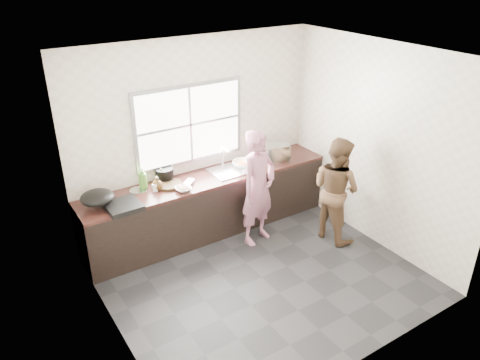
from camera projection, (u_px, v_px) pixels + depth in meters
floor at (262, 277)px, 5.80m from camera, size 3.60×3.20×0.01m
ceiling at (267, 56)px, 4.61m from camera, size 3.60×3.20×0.01m
wall_back at (196, 136)px, 6.42m from camera, size 3.60×0.01×2.70m
wall_left at (106, 226)px, 4.33m from camera, size 0.01×3.20×2.70m
wall_right at (377, 146)px, 6.09m from camera, size 0.01×3.20×2.70m
wall_front at (373, 249)px, 4.00m from camera, size 3.60×0.01×2.70m
cabinet at (209, 206)px, 6.59m from camera, size 3.60×0.62×0.82m
countertop at (209, 178)px, 6.40m from camera, size 3.60×0.64×0.04m
sink at (230, 171)px, 6.56m from camera, size 0.55×0.45×0.02m
faucet at (223, 157)px, 6.65m from camera, size 0.02×0.02×0.30m
window_frame at (189, 124)px, 6.27m from camera, size 1.60×0.05×1.10m
window_glazing at (190, 125)px, 6.25m from camera, size 1.50×0.01×1.00m
woman at (258, 191)px, 6.24m from camera, size 0.62×0.49×1.50m
person_side at (336, 189)px, 6.33m from camera, size 0.62×0.77×1.48m
cutting_board at (169, 185)px, 6.15m from camera, size 0.37×0.37×0.03m
cleaver at (189, 181)px, 6.17m from camera, size 0.21×0.20×0.01m
bowl_mince at (183, 189)px, 6.02m from camera, size 0.22×0.22×0.05m
bowl_crabs at (242, 164)px, 6.69m from camera, size 0.26×0.26×0.07m
bowl_held at (248, 171)px, 6.47m from camera, size 0.29×0.29×0.07m
black_pot at (165, 174)px, 6.26m from camera, size 0.31×0.31×0.17m
plate_food at (160, 186)px, 6.13m from camera, size 0.27×0.27×0.02m
bottle_green at (143, 178)px, 6.02m from camera, size 0.14×0.14×0.29m
bottle_brown_tall at (161, 175)px, 6.24m from camera, size 0.09×0.09×0.17m
bottle_brown_short at (157, 184)px, 6.02m from camera, size 0.17×0.17×0.17m
glass_jar at (155, 188)px, 6.00m from camera, size 0.09×0.09×0.10m
burner at (123, 206)px, 5.60m from camera, size 0.41×0.41×0.06m
wok at (97, 197)px, 5.57m from camera, size 0.46×0.46×0.15m
dish_rack at (276, 154)px, 6.79m from camera, size 0.40×0.32×0.27m
pot_lid_left at (118, 204)px, 5.69m from camera, size 0.29×0.29×0.01m
pot_lid_right at (138, 190)px, 6.03m from camera, size 0.24×0.24×0.01m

